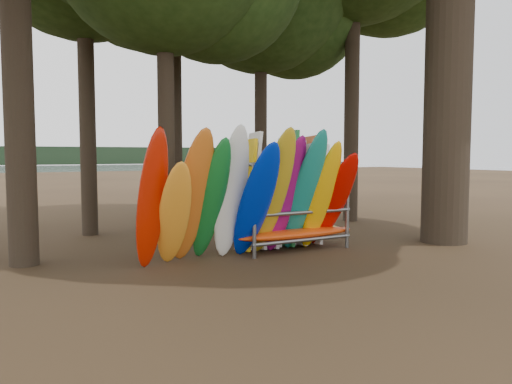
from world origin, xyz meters
TOP-DOWN VIEW (x-y plane):
  - ground at (0.00, 0.00)m, footprint 120.00×120.00m
  - lake at (0.00, 60.00)m, footprint 160.00×160.00m
  - far_shore at (0.00, 110.00)m, footprint 160.00×4.00m
  - kayak_row at (-0.63, 0.61)m, footprint 5.28×2.10m
  - storage_rack at (0.70, 1.41)m, footprint 3.19×1.56m

SIDE VIEW (x-z plane):
  - ground at x=0.00m, z-range 0.00..0.00m
  - lake at x=0.00m, z-range 0.00..0.00m
  - storage_rack at x=0.70m, z-range -0.44..2.46m
  - kayak_row at x=-0.63m, z-range -0.18..2.85m
  - far_shore at x=0.00m, z-range 0.00..4.00m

